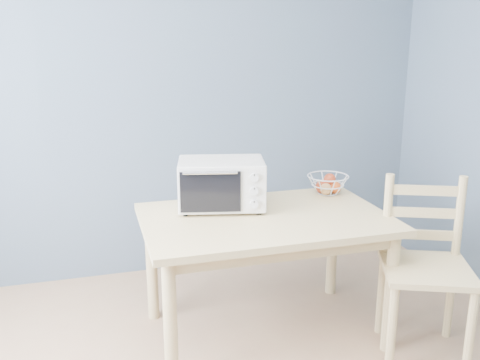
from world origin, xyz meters
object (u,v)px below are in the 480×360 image
object	(u,v)px
dining_table	(265,232)
toaster_oven	(218,183)
fruit_basket	(327,184)
dining_chair	(425,270)

from	to	relation	value
dining_table	toaster_oven	size ratio (longest dim) A/B	2.49
fruit_basket	toaster_oven	bearing A→B (deg)	-173.12
toaster_oven	dining_table	bearing A→B (deg)	-30.31
toaster_oven	dining_chair	world-z (taller)	toaster_oven
dining_table	toaster_oven	world-z (taller)	toaster_oven
dining_table	dining_chair	bearing A→B (deg)	-26.95
toaster_oven	dining_chair	size ratio (longest dim) A/B	0.56
dining_table	fruit_basket	bearing A→B (deg)	29.61
dining_table	dining_chair	size ratio (longest dim) A/B	1.41
fruit_basket	dining_chair	xyz separation A→B (m)	(0.27, -0.71, -0.33)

